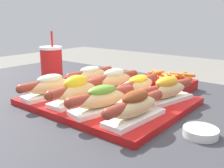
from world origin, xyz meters
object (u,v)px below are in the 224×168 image
object	(u,v)px
drink_cup	(52,64)
fries_basket	(165,83)
hot_dog_1	(76,90)
hot_dog_2	(102,99)
serving_tray	(108,101)
hot_dog_5	(114,80)
hot_dog_6	(138,86)
hot_dog_3	(135,106)
sauce_bowl	(201,132)
hot_dog_4	(90,75)
hot_dog_0	(50,86)
hot_dog_7	(167,90)

from	to	relation	value
drink_cup	fries_basket	xyz separation A→B (m)	(0.40, 0.19, -0.05)
hot_dog_1	drink_cup	bearing A→B (deg)	152.51
hot_dog_2	fries_basket	xyz separation A→B (m)	(-0.01, 0.36, -0.03)
serving_tray	hot_dog_5	xyz separation A→B (m)	(-0.04, 0.09, 0.04)
hot_dog_2	hot_dog_6	xyz separation A→B (m)	(0.00, 0.17, -0.00)
hot_dog_5	hot_dog_2	bearing A→B (deg)	-60.36
hot_dog_5	hot_dog_6	size ratio (longest dim) A/B	0.99
serving_tray	hot_dog_3	world-z (taller)	hot_dog_3
hot_dog_2	drink_cup	size ratio (longest dim) A/B	1.05
hot_dog_2	sauce_bowl	world-z (taller)	hot_dog_2
serving_tray	hot_dog_3	distance (m)	0.19
hot_dog_3	fries_basket	distance (m)	0.38
sauce_bowl	drink_cup	size ratio (longest dim) A/B	0.38
hot_dog_5	hot_dog_4	bearing A→B (deg)	178.47
hot_dog_4	hot_dog_5	world-z (taller)	hot_dog_5
serving_tray	hot_dog_3	size ratio (longest dim) A/B	2.07
hot_dog_1	hot_dog_6	world-z (taller)	hot_dog_1
hot_dog_0	sauce_bowl	xyz separation A→B (m)	(0.45, 0.05, -0.04)
hot_dog_7	drink_cup	distance (m)	0.50
hot_dog_0	hot_dog_3	size ratio (longest dim) A/B	0.99
fries_basket	hot_dog_1	bearing A→B (deg)	-104.84
hot_dog_0	hot_dog_1	bearing A→B (deg)	5.43
hot_dog_0	hot_dog_1	xyz separation A→B (m)	(0.10, 0.01, 0.00)
hot_dog_1	hot_dog_7	size ratio (longest dim) A/B	1.02
hot_dog_2	fries_basket	size ratio (longest dim) A/B	1.06
hot_dog_2	fries_basket	world-z (taller)	hot_dog_2
fries_basket	hot_dog_0	bearing A→B (deg)	-118.35
serving_tray	drink_cup	world-z (taller)	drink_cup
serving_tray	hot_dog_7	world-z (taller)	hot_dog_7
fries_basket	hot_dog_5	bearing A→B (deg)	-116.96
hot_dog_3	drink_cup	distance (m)	0.54
hot_dog_1	hot_dog_3	size ratio (longest dim) A/B	1.00
hot_dog_1	drink_cup	distance (m)	0.35
serving_tray	hot_dog_6	world-z (taller)	hot_dog_6
hot_dog_4	hot_dog_7	bearing A→B (deg)	-1.50
hot_dog_1	serving_tray	bearing A→B (deg)	61.54
hot_dog_6	drink_cup	distance (m)	0.41
hot_dog_5	hot_dog_3	bearing A→B (deg)	-41.30
hot_dog_0	hot_dog_2	world-z (taller)	same
hot_dog_2	fries_basket	bearing A→B (deg)	91.50
sauce_bowl	fries_basket	world-z (taller)	fries_basket
hot_dog_2	sauce_bowl	size ratio (longest dim) A/B	2.76
serving_tray	hot_dog_7	bearing A→B (deg)	28.95
hot_dog_5	hot_dog_7	world-z (taller)	same
sauce_bowl	hot_dog_2	bearing A→B (deg)	-167.62
hot_dog_0	hot_dog_5	distance (m)	0.21
hot_dog_3	hot_dog_4	world-z (taller)	hot_dog_3
hot_dog_4	drink_cup	world-z (taller)	drink_cup
serving_tray	hot_dog_4	world-z (taller)	hot_dog_4
serving_tray	hot_dog_0	xyz separation A→B (m)	(-0.15, -0.09, 0.04)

